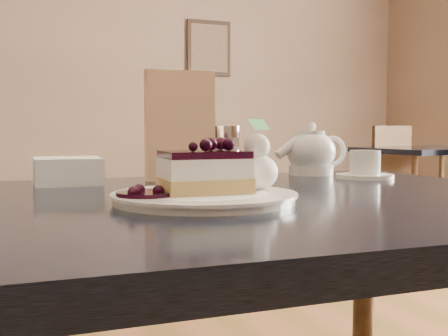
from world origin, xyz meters
name	(u,v)px	position (x,y,z in m)	size (l,w,h in m)	color
main_table	(194,250)	(0.09, 0.37, 0.63)	(1.13, 0.76, 0.70)	black
dessert_plate	(204,198)	(0.09, 0.32, 0.70)	(0.24, 0.24, 0.01)	white
cheesecake_slice	(204,173)	(0.09, 0.32, 0.74)	(0.11, 0.08, 0.06)	#D8B964
whipped_cream	(257,172)	(0.17, 0.33, 0.74)	(0.06, 0.06, 0.05)	white
berry_sauce	(146,194)	(0.01, 0.32, 0.71)	(0.07, 0.07, 0.01)	black
tea_set	(322,156)	(0.46, 0.64, 0.74)	(0.21, 0.22, 0.10)	white
menu_card	(180,126)	(0.15, 0.64, 0.80)	(0.13, 0.03, 0.20)	beige
sugar_shaker	(226,151)	(0.26, 0.67, 0.75)	(0.06, 0.06, 0.10)	white
napkin_stack	(67,171)	(-0.05, 0.64, 0.72)	(0.11, 0.11, 0.05)	white
bg_table_far_right	(428,232)	(2.65, 2.77, 0.06)	(0.94, 1.61, 1.07)	black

